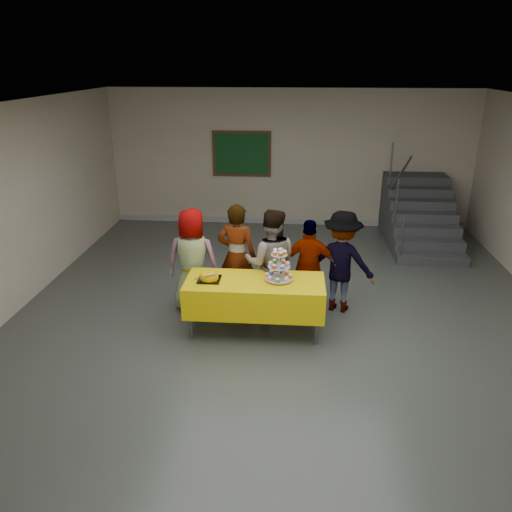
{
  "coord_description": "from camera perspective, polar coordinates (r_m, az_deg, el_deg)",
  "views": [
    {
      "loc": [
        0.12,
        -6.08,
        3.55
      ],
      "look_at": [
        -0.38,
        0.23,
        1.05
      ],
      "focal_mm": 35.0,
      "sensor_mm": 36.0,
      "label": 1
    }
  ],
  "objects": [
    {
      "name": "room_shell",
      "position": [
        6.26,
        3.34,
        8.43
      ],
      "size": [
        10.0,
        10.04,
        3.02
      ],
      "color": "#4C514C",
      "rests_on": "ground"
    },
    {
      "name": "bake_table",
      "position": [
        6.82,
        -0.13,
        -4.48
      ],
      "size": [
        1.88,
        0.78,
        0.77
      ],
      "color": "#595960",
      "rests_on": "ground"
    },
    {
      "name": "cupcake_stand",
      "position": [
        6.68,
        2.64,
        -1.37
      ],
      "size": [
        0.38,
        0.38,
        0.44
      ],
      "color": "silver",
      "rests_on": "bake_table"
    },
    {
      "name": "bear_cake",
      "position": [
        6.76,
        -5.37,
        -2.28
      ],
      "size": [
        0.32,
        0.36,
        0.12
      ],
      "color": "black",
      "rests_on": "bake_table"
    },
    {
      "name": "schoolchild_a",
      "position": [
        7.41,
        -7.27,
        -0.51
      ],
      "size": [
        0.79,
        0.53,
        1.57
      ],
      "primitive_type": "imported",
      "rotation": [
        0.0,
        0.0,
        3.11
      ],
      "color": "slate",
      "rests_on": "ground"
    },
    {
      "name": "schoolchild_b",
      "position": [
        7.47,
        -2.19,
        0.0
      ],
      "size": [
        0.65,
        0.48,
        1.62
      ],
      "primitive_type": "imported",
      "rotation": [
        0.0,
        0.0,
        2.97
      ],
      "color": "slate",
      "rests_on": "ground"
    },
    {
      "name": "schoolchild_c",
      "position": [
        7.22,
        1.71,
        -0.8
      ],
      "size": [
        0.78,
        0.61,
        1.61
      ],
      "primitive_type": "imported",
      "rotation": [
        0.0,
        0.0,
        3.14
      ],
      "color": "slate",
      "rests_on": "ground"
    },
    {
      "name": "schoolchild_d",
      "position": [
        7.36,
        6.1,
        -1.23
      ],
      "size": [
        0.85,
        0.38,
        1.43
      ],
      "primitive_type": "imported",
      "rotation": [
        0.0,
        0.0,
        3.1
      ],
      "color": "slate",
      "rests_on": "ground"
    },
    {
      "name": "schoolchild_e",
      "position": [
        7.46,
        9.74,
        -0.64
      ],
      "size": [
        1.12,
        0.84,
        1.54
      ],
      "primitive_type": "imported",
      "rotation": [
        0.0,
        0.0,
        2.85
      ],
      "color": "slate",
      "rests_on": "ground"
    },
    {
      "name": "staircase",
      "position": [
        10.97,
        17.98,
        4.26
      ],
      "size": [
        1.3,
        2.4,
        2.04
      ],
      "color": "#424447",
      "rests_on": "ground"
    },
    {
      "name": "noticeboard",
      "position": [
        11.28,
        -1.65,
        11.58
      ],
      "size": [
        1.3,
        0.05,
        1.0
      ],
      "color": "#472B16",
      "rests_on": "ground"
    }
  ]
}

